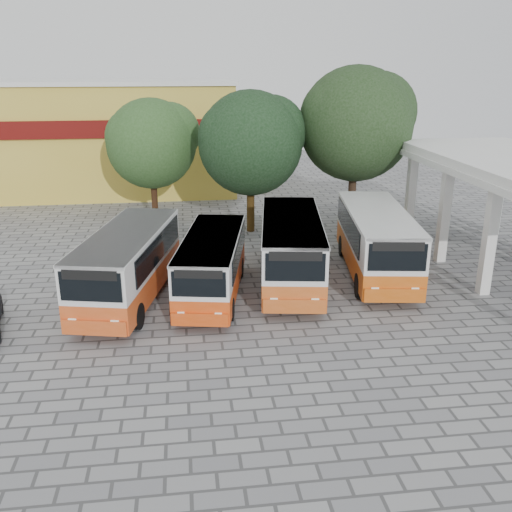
{
  "coord_description": "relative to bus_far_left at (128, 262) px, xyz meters",
  "views": [
    {
      "loc": [
        -4.89,
        -19.69,
        9.55
      ],
      "look_at": [
        -1.85,
        3.72,
        1.5
      ],
      "focal_mm": 40.0,
      "sensor_mm": 36.0,
      "label": 1
    }
  ],
  "objects": [
    {
      "name": "tree_middle",
      "position": [
        6.37,
        9.73,
        3.66
      ],
      "size": [
        6.23,
        5.94,
        8.15
      ],
      "color": "#412C10",
      "rests_on": "ground"
    },
    {
      "name": "tree_left",
      "position": [
        0.66,
        12.84,
        3.3
      ],
      "size": [
        5.73,
        5.46,
        7.57
      ],
      "color": "#3B2213",
      "rests_on": "ground"
    },
    {
      "name": "bus_centre_right",
      "position": [
        7.08,
        1.04,
        0.04
      ],
      "size": [
        3.81,
        8.73,
        3.03
      ],
      "rotation": [
        0.0,
        0.0,
        -0.15
      ],
      "color": "#BF5119",
      "rests_on": "ground"
    },
    {
      "name": "bus_far_right",
      "position": [
        11.21,
        1.61,
        0.07
      ],
      "size": [
        3.79,
        8.85,
        3.08
      ],
      "rotation": [
        0.0,
        0.0,
        -0.14
      ],
      "color": "#C14F0D",
      "rests_on": "ground"
    },
    {
      "name": "bus_far_left",
      "position": [
        0.0,
        0.0,
        0.0
      ],
      "size": [
        4.24,
        8.65,
        2.97
      ],
      "rotation": [
        0.0,
        0.0,
        -0.22
      ],
      "color": "#C84917",
      "rests_on": "ground"
    },
    {
      "name": "shophouse_block",
      "position": [
        -3.71,
        22.93,
        2.44
      ],
      "size": [
        20.4,
        10.4,
        8.3
      ],
      "color": "gold",
      "rests_on": "ground"
    },
    {
      "name": "bus_centre_left",
      "position": [
        3.48,
        -0.04,
        -0.18
      ],
      "size": [
        3.54,
        7.69,
        2.66
      ],
      "rotation": [
        0.0,
        0.0,
        -0.18
      ],
      "color": "#CE400C",
      "rests_on": "ground"
    },
    {
      "name": "ground",
      "position": [
        7.29,
        -3.06,
        -1.72
      ],
      "size": [
        90.0,
        90.0,
        0.0
      ],
      "primitive_type": "plane",
      "color": "gray",
      "rests_on": "ground"
    },
    {
      "name": "tree_right",
      "position": [
        12.58,
        10.0,
        4.64
      ],
      "size": [
        6.96,
        6.63,
        9.46
      ],
      "color": "#3A281B",
      "rests_on": "ground"
    }
  ]
}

